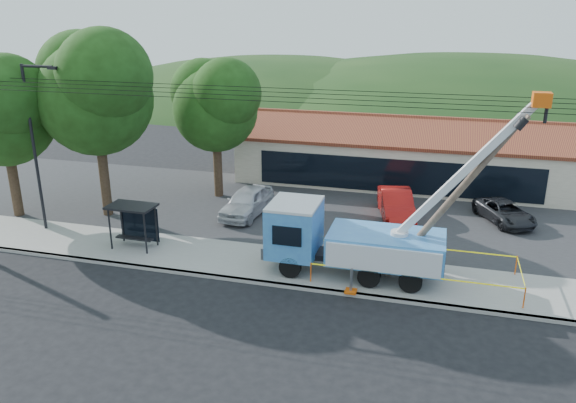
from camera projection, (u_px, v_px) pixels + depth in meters
The scene contains 18 objects.
ground at pixel (259, 309), 22.94m from camera, with size 120.00×120.00×0.00m, color black.
curb at pixel (274, 284), 24.82m from camera, with size 60.00×0.25×0.15m, color gray.
sidewalk at pixel (285, 266), 26.56m from camera, with size 60.00×4.00×0.15m, color gray.
parking_lot at pixel (321, 211), 33.86m from camera, with size 60.00×12.00×0.10m, color #28282B.
strip_mall at pixel (401, 154), 39.53m from camera, with size 22.50×8.53×4.67m.
streetlight at pixel (36, 137), 29.21m from camera, with size 2.13×0.22×9.00m.
tree_west_near at pixel (94, 87), 30.77m from camera, with size 7.56×6.72×10.80m.
tree_west_far at pixel (1, 106), 30.98m from camera, with size 6.84×6.08×9.48m.
tree_lot at pixel (215, 101), 34.51m from camera, with size 6.30×5.60×8.94m.
hill_west at pixel (280, 98), 76.81m from camera, with size 78.40×56.00×28.00m, color #143513.
hill_center at pixel (471, 106), 70.56m from camera, with size 89.60×64.00×32.00m, color #143513.
utility_truck at pixel (349, 239), 25.21m from camera, with size 11.23×4.25×8.49m.
leaning_pole at pixel (464, 185), 23.31m from camera, with size 5.65×1.72×8.40m.
bus_shelter at pixel (134, 216), 28.11m from camera, with size 2.37×1.49×2.26m.
caution_tape at pixel (415, 264), 25.02m from camera, with size 8.88×3.20×0.93m.
car_silver at pixel (247, 216), 33.13m from camera, with size 1.91×4.76×1.62m, color #BABCC2.
car_red at pixel (395, 219), 32.69m from camera, with size 1.72×4.93×1.63m, color #A51310.
car_dark at pixel (503, 223), 32.03m from camera, with size 1.98×4.29×1.19m, color black.
Camera 1 is at (6.51, -19.20, 11.65)m, focal length 35.00 mm.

